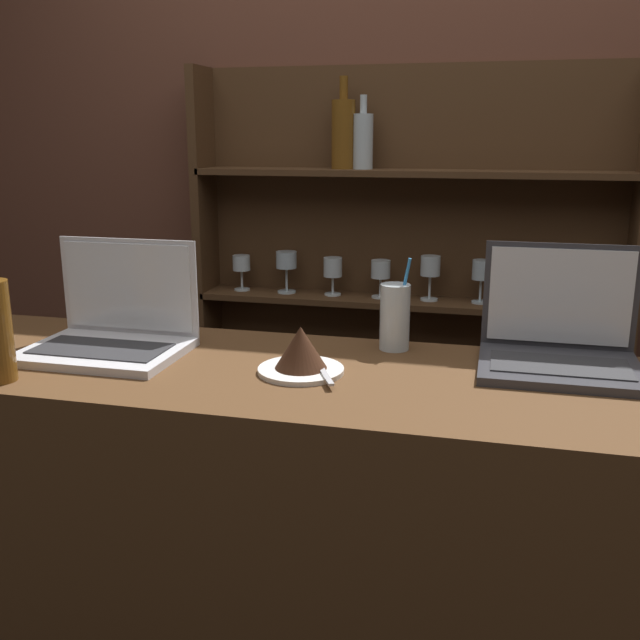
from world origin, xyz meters
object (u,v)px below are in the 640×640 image
Objects in this scene: laptop_far at (559,342)px; water_glass at (395,317)px; cake_plate at (301,353)px; laptop_near at (113,328)px.

laptop_far is 1.53× the size of water_glass.
laptop_far is at bearing 18.36° from cake_plate.
laptop_far reaches higher than laptop_near.
cake_plate is at bearing -6.23° from laptop_near.
laptop_far reaches higher than cake_plate.
cake_plate is at bearing -127.08° from water_glass.
laptop_near is at bearing 173.77° from cake_plate.
laptop_far is at bearing -6.93° from water_glass.
laptop_near reaches higher than water_glass.
water_glass is at bearing 173.07° from laptop_far.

